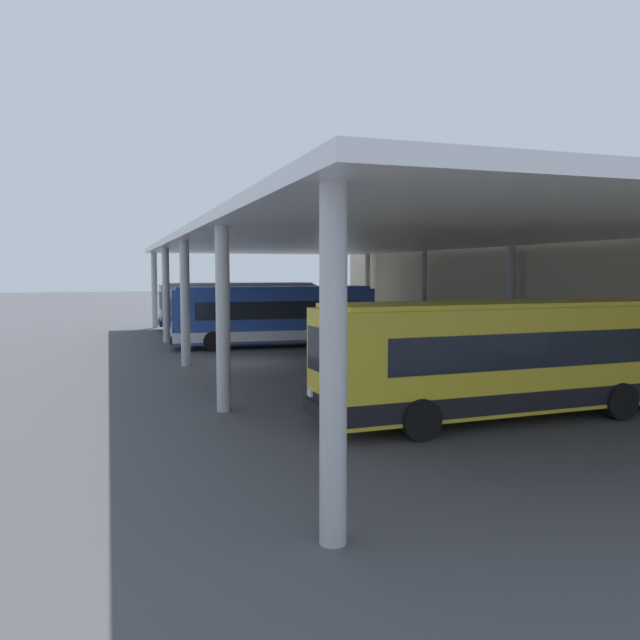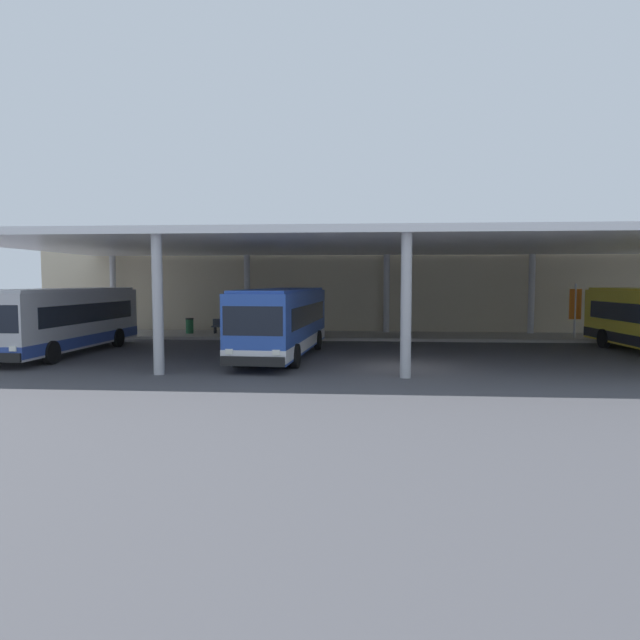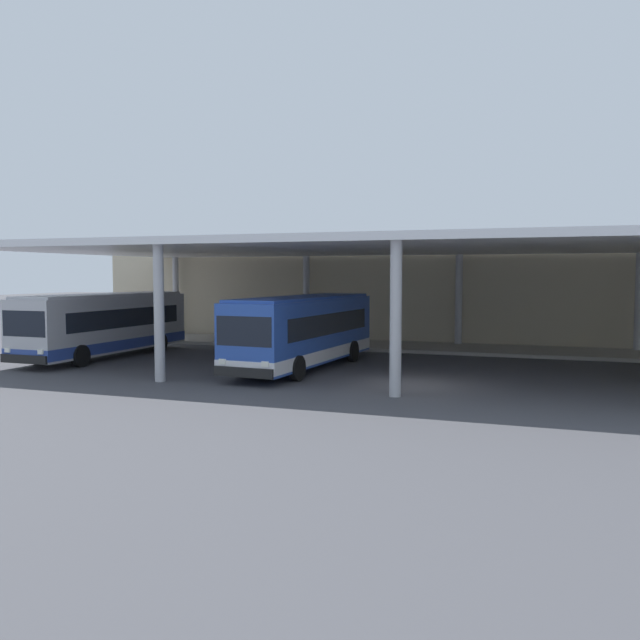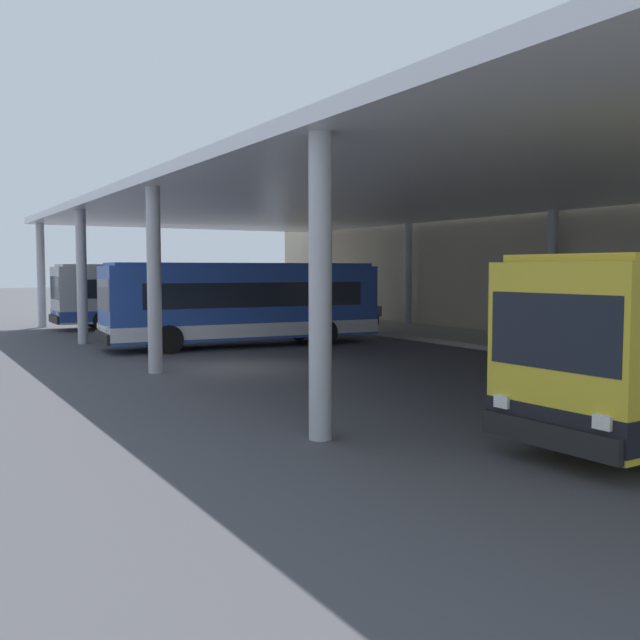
{
  "view_description": "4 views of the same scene",
  "coord_description": "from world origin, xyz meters",
  "px_view_note": "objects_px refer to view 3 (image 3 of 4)",
  "views": [
    {
      "loc": [
        27.02,
        -5.54,
        3.99
      ],
      "look_at": [
        -0.93,
        3.78,
        1.7
      ],
      "focal_mm": 35.67,
      "sensor_mm": 36.0,
      "label": 1
    },
    {
      "loc": [
        -1.59,
        -22.4,
        3.53
      ],
      "look_at": [
        -3.54,
        2.74,
        1.72
      ],
      "focal_mm": 30.59,
      "sensor_mm": 36.0,
      "label": 2
    },
    {
      "loc": [
        4.85,
        -23.85,
        4.13
      ],
      "look_at": [
        -5.27,
        4.77,
        1.99
      ],
      "focal_mm": 36.47,
      "sensor_mm": 36.0,
      "label": 3
    },
    {
      "loc": [
        19.87,
        -8.73,
        2.95
      ],
      "look_at": [
        0.95,
        2.36,
        1.39
      ],
      "focal_mm": 40.44,
      "sensor_mm": 36.0,
      "label": 4
    }
  ],
  "objects_px": {
    "bus_nearest_bay": "(105,324)",
    "bus_second_bay": "(304,331)",
    "trash_bin": "(244,331)",
    "bench_waiting": "(280,332)"
  },
  "relations": [
    {
      "from": "bus_nearest_bay",
      "to": "bench_waiting",
      "type": "distance_m",
      "value": 10.61
    },
    {
      "from": "trash_bin",
      "to": "bench_waiting",
      "type": "bearing_deg",
      "value": 4.62
    },
    {
      "from": "bus_nearest_bay",
      "to": "bus_second_bay",
      "type": "relative_size",
      "value": 0.99
    },
    {
      "from": "bus_nearest_bay",
      "to": "trash_bin",
      "type": "relative_size",
      "value": 10.79
    },
    {
      "from": "bus_second_bay",
      "to": "trash_bin",
      "type": "bearing_deg",
      "value": 129.2
    },
    {
      "from": "bus_nearest_bay",
      "to": "bus_second_bay",
      "type": "height_order",
      "value": "same"
    },
    {
      "from": "bus_second_bay",
      "to": "bench_waiting",
      "type": "relative_size",
      "value": 5.93
    },
    {
      "from": "bus_second_bay",
      "to": "bench_waiting",
      "type": "height_order",
      "value": "bus_second_bay"
    },
    {
      "from": "bus_nearest_bay",
      "to": "trash_bin",
      "type": "bearing_deg",
      "value": 69.27
    },
    {
      "from": "trash_bin",
      "to": "bus_nearest_bay",
      "type": "bearing_deg",
      "value": -110.73
    }
  ]
}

